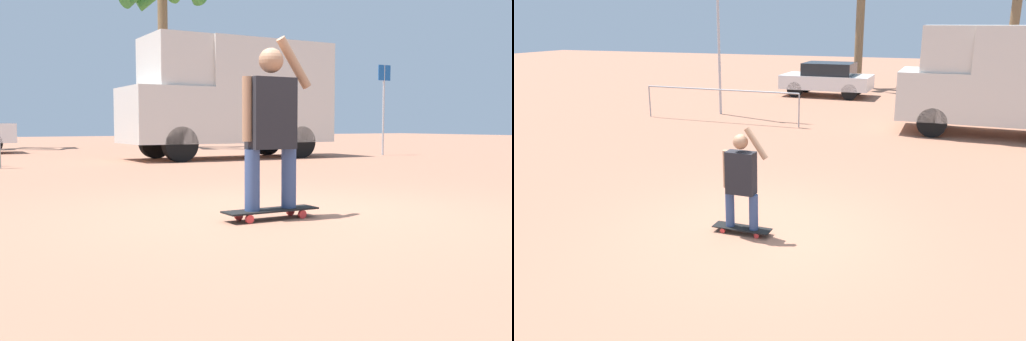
# 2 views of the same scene
# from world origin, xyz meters

# --- Properties ---
(ground_plane) EXTENTS (80.00, 80.00, 0.00)m
(ground_plane) POSITION_xyz_m (0.00, 0.00, 0.00)
(ground_plane) COLOR #A36B51
(skateboard) EXTENTS (0.93, 0.25, 0.10)m
(skateboard) POSITION_xyz_m (-0.27, -0.24, 0.08)
(skateboard) COLOR black
(skateboard) RESTS_ON ground_plane
(person_skateboarder) EXTENTS (0.74, 0.23, 1.61)m
(person_skateboarder) POSITION_xyz_m (-0.27, -0.24, 0.94)
(person_skateboarder) COLOR #384C7A
(person_skateboarder) RESTS_ON skateboard
(camper_van) EXTENTS (5.51, 2.02, 3.08)m
(camper_van) POSITION_xyz_m (3.96, 8.76, 1.67)
(camper_van) COLOR black
(camper_van) RESTS_ON ground_plane
(street_sign) EXTENTS (0.44, 0.06, 2.59)m
(street_sign) POSITION_xyz_m (8.35, 7.76, 1.65)
(street_sign) COLOR #B7B7BC
(street_sign) RESTS_ON ground_plane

